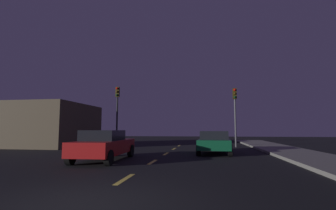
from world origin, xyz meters
The scene contains 12 objects.
ground_plane centered at (0.00, 7.00, 0.00)m, with size 80.00×80.00×0.00m, color black.
sidewalk_curb_right centered at (7.50, 7.00, 0.07)m, with size 3.00×40.00×0.15m, color gray.
lane_stripe_second centered at (0.00, 2.60, 0.00)m, with size 0.16×1.60×0.01m, color #EACC4C.
lane_stripe_third centered at (0.00, 6.40, 0.00)m, with size 0.16×1.60×0.01m, color #EACC4C.
lane_stripe_fourth centered at (0.00, 10.20, 0.00)m, with size 0.16×1.60×0.01m, color #EACC4C.
lane_stripe_fifth centered at (0.00, 14.00, 0.00)m, with size 0.16×1.60×0.01m, color #EACC4C.
lane_stripe_sixth centered at (0.00, 17.80, 0.00)m, with size 0.16×1.60×0.01m, color #EACC4C.
traffic_signal_left centered at (-5.40, 16.29, 3.65)m, with size 0.32×0.38×5.24m.
traffic_signal_right centered at (4.80, 16.28, 3.41)m, with size 0.32×0.38×4.86m.
car_stopped_ahead centered at (2.88, 10.76, 0.70)m, with size 2.11×4.32×1.35m.
car_adjacent_lane centered at (-2.35, 6.55, 0.73)m, with size 1.98×4.44×1.41m.
storefront_left centered at (-10.89, 15.30, 1.82)m, with size 5.78×7.21×3.65m, color brown.
Camera 1 is at (2.36, -4.47, 1.45)m, focal length 26.18 mm.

